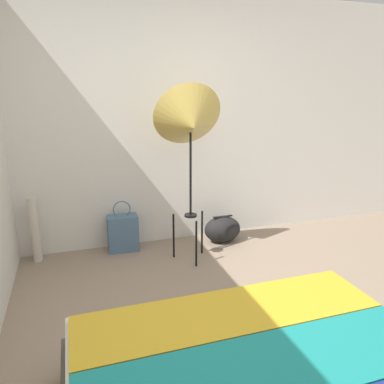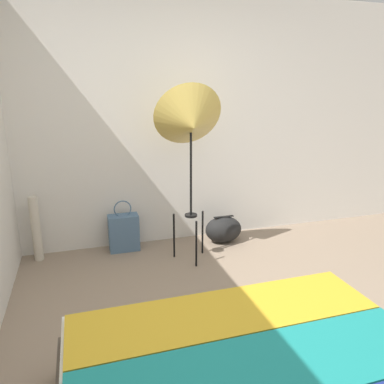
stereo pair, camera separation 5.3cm
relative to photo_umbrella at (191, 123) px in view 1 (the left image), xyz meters
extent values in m
plane|color=gray|center=(-0.18, -1.55, -1.36)|extent=(14.00, 14.00, 0.00)
cube|color=silver|center=(-0.18, 0.58, -0.06)|extent=(8.00, 0.05, 2.60)
cube|color=#197F7A|center=(-0.28, -2.04, -0.93)|extent=(1.74, 0.45, 0.04)
cube|color=gold|center=(-0.28, -1.58, -0.93)|extent=(1.74, 0.45, 0.04)
cylinder|color=black|center=(0.00, -0.17, -1.13)|extent=(0.02, 0.02, 0.46)
cylinder|color=black|center=(-0.15, 0.09, -1.13)|extent=(0.02, 0.02, 0.46)
cylinder|color=black|center=(0.15, 0.09, -1.13)|extent=(0.02, 0.02, 0.46)
cylinder|color=black|center=(0.00, 0.00, -0.90)|extent=(0.12, 0.12, 0.02)
cylinder|color=black|center=(0.00, 0.00, -0.44)|extent=(0.02, 0.02, 0.91)
cone|color=#D1B251|center=(0.00, 0.00, 0.01)|extent=(0.65, 0.51, 0.69)
cube|color=slate|center=(-0.61, 0.41, -1.16)|extent=(0.31, 0.17, 0.39)
torus|color=slate|center=(-0.61, 0.41, -0.90)|extent=(0.18, 0.01, 0.18)
ellipsoid|color=black|center=(0.47, 0.30, -1.21)|extent=(0.41, 0.29, 0.29)
cube|color=black|center=(0.47, 0.30, -1.06)|extent=(0.23, 0.04, 0.01)
cylinder|color=beige|center=(-1.46, 0.42, -1.03)|extent=(0.09, 0.09, 0.66)
camera|label=1|loc=(-1.06, -3.29, 0.31)|focal=35.00mm
camera|label=2|loc=(-1.01, -3.30, 0.31)|focal=35.00mm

